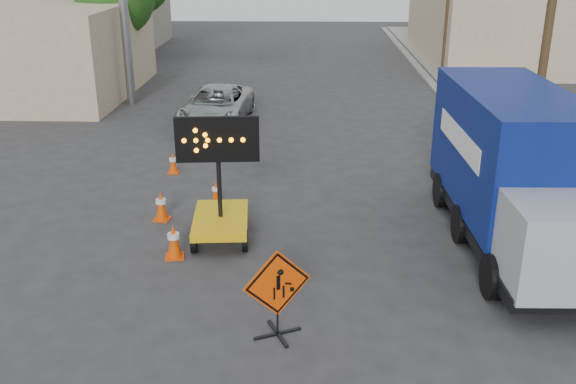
{
  "coord_description": "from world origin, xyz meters",
  "views": [
    {
      "loc": [
        1.17,
        -9.03,
        6.47
      ],
      "look_at": [
        0.76,
        3.3,
        1.69
      ],
      "focal_mm": 40.0,
      "sensor_mm": 36.0,
      "label": 1
    }
  ],
  "objects_px": {
    "pickup_truck": "(216,105)",
    "box_truck": "(513,179)",
    "construction_sign": "(277,291)",
    "arrow_board": "(220,212)"
  },
  "relations": [
    {
      "from": "construction_sign",
      "to": "box_truck",
      "type": "bearing_deg",
      "value": 13.64
    },
    {
      "from": "arrow_board",
      "to": "pickup_truck",
      "type": "distance_m",
      "value": 10.51
    },
    {
      "from": "pickup_truck",
      "to": "arrow_board",
      "type": "bearing_deg",
      "value": -77.03
    },
    {
      "from": "arrow_board",
      "to": "pickup_truck",
      "type": "xyz_separation_m",
      "value": [
        -1.53,
        10.39,
        0.03
      ]
    },
    {
      "from": "box_truck",
      "to": "construction_sign",
      "type": "bearing_deg",
      "value": -143.42
    },
    {
      "from": "arrow_board",
      "to": "pickup_truck",
      "type": "relative_size",
      "value": 0.6
    },
    {
      "from": "construction_sign",
      "to": "arrow_board",
      "type": "distance_m",
      "value": 4.25
    },
    {
      "from": "construction_sign",
      "to": "box_truck",
      "type": "relative_size",
      "value": 0.23
    },
    {
      "from": "arrow_board",
      "to": "box_truck",
      "type": "xyz_separation_m",
      "value": [
        6.6,
        -0.02,
        0.91
      ]
    },
    {
      "from": "pickup_truck",
      "to": "box_truck",
      "type": "distance_m",
      "value": 13.24
    }
  ]
}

